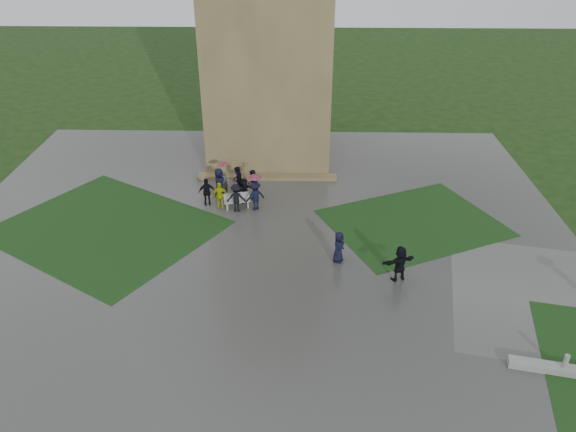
{
  "coord_description": "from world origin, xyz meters",
  "views": [
    {
      "loc": [
        2.12,
        -22.28,
        15.82
      ],
      "look_at": [
        1.51,
        3.54,
        1.2
      ],
      "focal_mm": 35.0,
      "sensor_mm": 36.0,
      "label": 1
    }
  ],
  "objects_px": {
    "bench": "(237,200)",
    "pedestrian_near": "(400,263)",
    "tower": "(269,21)",
    "pedestrian_mid": "(339,247)"
  },
  "relations": [
    {
      "from": "tower",
      "to": "pedestrian_near",
      "type": "distance_m",
      "value": 18.66
    },
    {
      "from": "bench",
      "to": "pedestrian_mid",
      "type": "bearing_deg",
      "value": -57.2
    },
    {
      "from": "tower",
      "to": "pedestrian_near",
      "type": "xyz_separation_m",
      "value": [
        6.86,
        -15.37,
        -8.08
      ]
    },
    {
      "from": "pedestrian_mid",
      "to": "bench",
      "type": "bearing_deg",
      "value": 72.13
    },
    {
      "from": "tower",
      "to": "pedestrian_near",
      "type": "bearing_deg",
      "value": -65.95
    },
    {
      "from": "tower",
      "to": "pedestrian_near",
      "type": "height_order",
      "value": "tower"
    },
    {
      "from": "bench",
      "to": "pedestrian_near",
      "type": "distance_m",
      "value": 10.93
    },
    {
      "from": "bench",
      "to": "pedestrian_near",
      "type": "bearing_deg",
      "value": -52.64
    },
    {
      "from": "tower",
      "to": "bench",
      "type": "distance_m",
      "value": 12.06
    },
    {
      "from": "bench",
      "to": "tower",
      "type": "bearing_deg",
      "value": 66.66
    }
  ]
}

